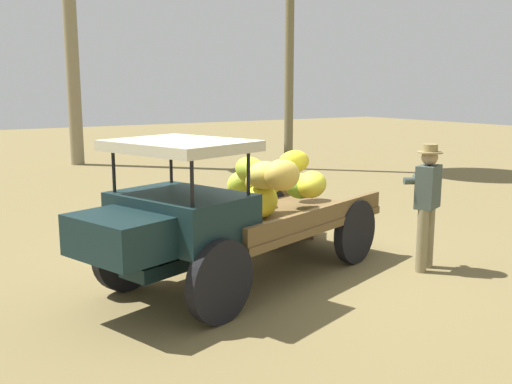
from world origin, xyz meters
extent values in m
plane|color=olive|center=(0.00, 0.00, 0.00)|extent=(60.00, 60.00, 0.00)
cube|color=black|center=(0.38, 0.24, 0.51)|extent=(3.94, 1.64, 0.16)
cylinder|color=black|center=(1.51, 1.44, 0.46)|extent=(0.92, 0.41, 0.92)
cylinder|color=black|center=(2.00, -0.08, 0.46)|extent=(0.92, 0.41, 0.92)
cylinder|color=black|center=(-1.15, 0.58, 0.46)|extent=(0.92, 0.41, 0.92)
cylinder|color=black|center=(-0.66, -0.94, 0.46)|extent=(0.92, 0.41, 0.92)
cube|color=brown|center=(-0.05, 0.10, 0.69)|extent=(3.38, 2.55, 0.10)
cube|color=brown|center=(-0.30, 0.86, 0.85)|extent=(2.88, 0.99, 0.22)
cube|color=brown|center=(0.19, -0.66, 0.85)|extent=(2.88, 0.99, 0.22)
cube|color=black|center=(1.57, 0.62, 1.01)|extent=(1.51, 1.78, 0.55)
cube|color=black|center=(2.42, 0.89, 0.96)|extent=(0.99, 1.23, 0.44)
cylinder|color=black|center=(1.79, 1.37, 1.56)|extent=(0.04, 0.04, 0.55)
cylinder|color=black|center=(2.18, 0.14, 1.56)|extent=(0.04, 0.04, 0.55)
cylinder|color=black|center=(0.95, 1.10, 1.56)|extent=(0.04, 0.04, 0.55)
cylinder|color=black|center=(1.35, -0.13, 1.56)|extent=(0.04, 0.04, 0.55)
cube|color=beige|center=(1.57, 0.62, 1.84)|extent=(1.63, 1.82, 0.12)
ellipsoid|color=#80B231|center=(-0.67, -0.07, 1.07)|extent=(0.51, 0.51, 0.42)
ellipsoid|color=gold|center=(-0.02, -0.02, 1.23)|extent=(0.71, 0.58, 0.57)
ellipsoid|color=yellow|center=(-0.94, -0.61, 1.35)|extent=(0.59, 0.49, 0.46)
ellipsoid|color=gold|center=(0.18, 0.26, 1.34)|extent=(0.50, 0.48, 0.40)
ellipsoid|color=#94AB2D|center=(0.13, -0.16, 1.34)|extent=(0.73, 0.68, 0.54)
ellipsoid|color=#AAC335|center=(-0.02, -0.57, 1.08)|extent=(0.62, 0.59, 0.58)
ellipsoid|color=yellow|center=(0.15, 0.14, 0.97)|extent=(0.76, 0.77, 0.51)
ellipsoid|color=gold|center=(0.13, 0.59, 1.38)|extent=(0.60, 0.62, 0.54)
ellipsoid|color=yellow|center=(-0.73, 0.09, 1.11)|extent=(0.77, 0.77, 0.49)
cylinder|color=olive|center=(-1.64, 1.39, 0.44)|extent=(0.15, 0.15, 0.87)
cylinder|color=olive|center=(-1.88, 1.29, 0.44)|extent=(0.15, 0.15, 0.87)
cube|color=#3D4941|center=(-1.76, 1.34, 1.16)|extent=(0.46, 0.38, 0.58)
cylinder|color=#3D4941|center=(-1.62, 1.28, 1.25)|extent=(0.40, 0.28, 0.10)
cylinder|color=#3D4941|center=(-1.81, 1.21, 1.25)|extent=(0.20, 0.41, 0.10)
sphere|color=#947953|center=(-1.76, 1.34, 1.56)|extent=(0.22, 0.22, 0.22)
cylinder|color=olive|center=(-1.76, 1.34, 1.63)|extent=(0.34, 0.34, 0.02)
cylinder|color=olive|center=(-1.76, 1.34, 1.69)|extent=(0.20, 0.20, 0.10)
cube|color=#8D6241|center=(-1.40, -1.12, 0.19)|extent=(0.77, 0.76, 0.38)
cylinder|color=#6C6443|center=(-6.02, -7.85, 4.80)|extent=(0.27, 0.27, 9.61)
camera|label=1|loc=(4.34, 6.59, 2.49)|focal=40.64mm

